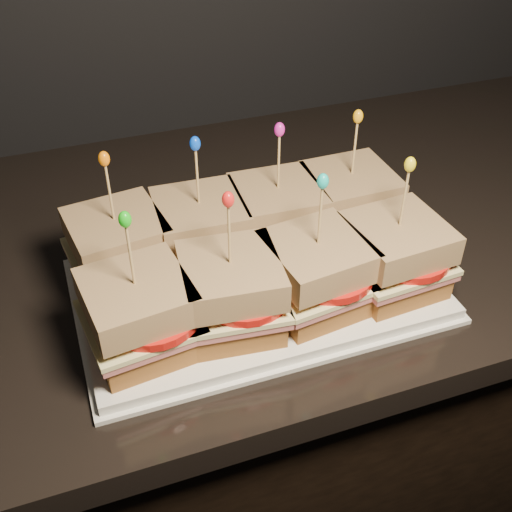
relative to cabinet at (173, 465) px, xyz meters
name	(u,v)px	position (x,y,z in m)	size (l,w,h in m)	color
cabinet	(173,465)	(0.00, 0.00, 0.00)	(2.16, 0.60, 0.89)	black
granite_slab	(145,259)	(0.00, 0.00, 0.46)	(2.20, 0.64, 0.04)	black
platter	(256,287)	(0.11, -0.13, 0.49)	(0.41, 0.25, 0.02)	white
platter_rim	(256,290)	(0.11, -0.13, 0.48)	(0.42, 0.26, 0.01)	white
sandwich_0_bread_bot	(122,269)	(-0.04, -0.07, 0.51)	(0.10, 0.10, 0.03)	brown
sandwich_0_ham	(120,257)	(-0.04, -0.07, 0.53)	(0.11, 0.10, 0.01)	#B55F5C
sandwich_0_cheese	(120,252)	(-0.04, -0.07, 0.54)	(0.11, 0.11, 0.01)	beige
sandwich_0_tomato	(130,248)	(-0.02, -0.08, 0.54)	(0.10, 0.10, 0.01)	red
sandwich_0_bread_top	(116,231)	(-0.04, -0.07, 0.57)	(0.10, 0.10, 0.03)	brown
sandwich_0_pick	(110,196)	(-0.04, -0.07, 0.61)	(0.00, 0.00, 0.09)	tan
sandwich_0_frill	(104,159)	(-0.04, -0.07, 0.66)	(0.01, 0.01, 0.02)	orange
sandwich_1_bread_bot	(202,252)	(0.06, -0.07, 0.51)	(0.10, 0.10, 0.03)	brown
sandwich_1_ham	(201,240)	(0.06, -0.07, 0.53)	(0.11, 0.10, 0.01)	#B55F5C
sandwich_1_cheese	(201,235)	(0.06, -0.07, 0.54)	(0.11, 0.11, 0.01)	beige
sandwich_1_tomato	(212,231)	(0.07, -0.08, 0.54)	(0.10, 0.10, 0.01)	red
sandwich_1_bread_top	(200,215)	(0.06, -0.07, 0.57)	(0.10, 0.10, 0.03)	brown
sandwich_1_pick	(197,180)	(0.06, -0.07, 0.61)	(0.00, 0.00, 0.09)	tan
sandwich_1_frill	(195,144)	(0.06, -0.07, 0.66)	(0.01, 0.01, 0.02)	blue
sandwich_2_bread_bot	(277,236)	(0.16, -0.07, 0.51)	(0.10, 0.10, 0.03)	brown
sandwich_2_ham	(277,224)	(0.16, -0.07, 0.53)	(0.11, 0.10, 0.01)	#B55F5C
sandwich_2_cheese	(277,219)	(0.16, -0.07, 0.54)	(0.11, 0.11, 0.01)	beige
sandwich_2_tomato	(288,215)	(0.17, -0.08, 0.54)	(0.10, 0.10, 0.01)	red
sandwich_2_bread_top	(278,199)	(0.16, -0.07, 0.57)	(0.10, 0.10, 0.03)	brown
sandwich_2_pick	(279,165)	(0.16, -0.07, 0.61)	(0.00, 0.00, 0.09)	tan
sandwich_2_frill	(280,129)	(0.16, -0.07, 0.66)	(0.01, 0.01, 0.02)	#CE1A9D
sandwich_3_bread_bot	(347,221)	(0.25, -0.07, 0.51)	(0.10, 0.10, 0.03)	brown
sandwich_3_ham	(348,209)	(0.25, -0.07, 0.53)	(0.11, 0.10, 0.01)	#B55F5C
sandwich_3_cheese	(349,205)	(0.25, -0.07, 0.54)	(0.11, 0.11, 0.01)	beige
sandwich_3_tomato	(360,200)	(0.27, -0.08, 0.54)	(0.10, 0.10, 0.01)	red
sandwich_3_bread_top	(351,185)	(0.25, -0.07, 0.57)	(0.10, 0.10, 0.03)	brown
sandwich_3_pick	(354,151)	(0.25, -0.07, 0.61)	(0.00, 0.00, 0.09)	tan
sandwich_3_frill	(358,116)	(0.25, -0.07, 0.66)	(0.01, 0.01, 0.02)	#EBA00F
sandwich_4_bread_bot	(143,335)	(-0.04, -0.19, 0.51)	(0.10, 0.10, 0.03)	brown
sandwich_4_ham	(141,323)	(-0.04, -0.19, 0.53)	(0.11, 0.10, 0.01)	#B55F5C
sandwich_4_cheese	(140,318)	(-0.04, -0.19, 0.54)	(0.11, 0.11, 0.01)	beige
sandwich_4_tomato	(152,314)	(-0.02, -0.19, 0.54)	(0.10, 0.10, 0.01)	red
sandwich_4_bread_top	(137,297)	(-0.04, -0.19, 0.57)	(0.10, 0.10, 0.03)	brown
sandwich_4_pick	(131,259)	(-0.04, -0.19, 0.61)	(0.00, 0.00, 0.09)	tan
sandwich_4_frill	(125,219)	(-0.04, -0.19, 0.66)	(0.01, 0.01, 0.02)	#15BB12
sandwich_5_bread_bot	(232,314)	(0.06, -0.19, 0.51)	(0.10, 0.10, 0.03)	brown
sandwich_5_ham	(231,302)	(0.06, -0.19, 0.53)	(0.11, 0.10, 0.01)	#B55F5C
sandwich_5_cheese	(231,297)	(0.06, -0.19, 0.54)	(0.11, 0.11, 0.01)	beige
sandwich_5_tomato	(244,292)	(0.07, -0.19, 0.54)	(0.10, 0.10, 0.01)	red
sandwich_5_bread_top	(231,275)	(0.06, -0.19, 0.57)	(0.10, 0.10, 0.03)	brown
sandwich_5_pick	(229,238)	(0.06, -0.19, 0.61)	(0.00, 0.00, 0.09)	tan
sandwich_5_frill	(228,200)	(0.06, -0.19, 0.66)	(0.01, 0.01, 0.02)	red
sandwich_6_bread_bot	(314,294)	(0.16, -0.19, 0.51)	(0.10, 0.10, 0.03)	brown
sandwich_6_ham	(315,282)	(0.16, -0.19, 0.53)	(0.11, 0.10, 0.01)	#B55F5C
sandwich_6_cheese	(316,277)	(0.16, -0.19, 0.54)	(0.11, 0.11, 0.01)	beige
sandwich_6_tomato	(329,272)	(0.17, -0.19, 0.54)	(0.10, 0.10, 0.01)	red
sandwich_6_bread_top	(317,256)	(0.16, -0.19, 0.57)	(0.10, 0.10, 0.03)	brown
sandwich_6_pick	(320,219)	(0.16, -0.19, 0.61)	(0.00, 0.00, 0.09)	tan
sandwich_6_frill	(323,181)	(0.16, -0.19, 0.66)	(0.01, 0.01, 0.02)	#12B6AA
sandwich_7_bread_bot	(391,275)	(0.25, -0.19, 0.51)	(0.10, 0.10, 0.03)	brown
sandwich_7_ham	(393,263)	(0.25, -0.19, 0.53)	(0.11, 0.10, 0.01)	#B55F5C
sandwich_7_cheese	(394,258)	(0.25, -0.19, 0.54)	(0.11, 0.11, 0.01)	beige
sandwich_7_tomato	(407,254)	(0.27, -0.19, 0.54)	(0.10, 0.10, 0.01)	red
sandwich_7_bread_top	(398,238)	(0.25, -0.19, 0.57)	(0.10, 0.10, 0.03)	brown
sandwich_7_pick	(404,202)	(0.25, -0.19, 0.61)	(0.00, 0.00, 0.09)	tan
sandwich_7_frill	(410,164)	(0.25, -0.19, 0.66)	(0.01, 0.01, 0.02)	yellow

